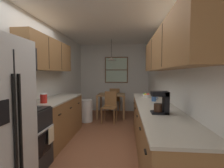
% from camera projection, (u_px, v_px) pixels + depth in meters
% --- Properties ---
extents(ground_plane, '(12.00, 12.00, 0.00)m').
position_uv_depth(ground_plane, '(105.00, 135.00, 3.85)').
color(ground_plane, brown).
extents(wall_left, '(0.10, 9.00, 2.55)m').
position_uv_depth(wall_left, '(48.00, 80.00, 3.89)').
color(wall_left, silver).
rests_on(wall_left, ground).
extents(wall_right, '(0.10, 9.00, 2.55)m').
position_uv_depth(wall_right, '(165.00, 81.00, 3.65)').
color(wall_right, silver).
rests_on(wall_right, ground).
extents(wall_back, '(4.40, 0.10, 2.55)m').
position_uv_depth(wall_back, '(114.00, 78.00, 6.40)').
color(wall_back, silver).
rests_on(wall_back, ground).
extents(ceiling_slab, '(4.40, 9.00, 0.08)m').
position_uv_depth(ceiling_slab, '(104.00, 22.00, 3.69)').
color(ceiling_slab, white).
extents(stove_range, '(0.66, 0.60, 1.10)m').
position_uv_depth(stove_range, '(23.00, 140.00, 2.41)').
color(stove_range, black).
rests_on(stove_range, ground).
extents(microwave_over_range, '(0.39, 0.62, 0.35)m').
position_uv_depth(microwave_over_range, '(13.00, 58.00, 2.35)').
color(microwave_over_range, black).
extents(counter_left, '(0.64, 1.77, 0.90)m').
position_uv_depth(counter_left, '(57.00, 119.00, 3.59)').
color(counter_left, olive).
rests_on(counter_left, ground).
extents(upper_cabinets_left, '(0.33, 1.85, 0.65)m').
position_uv_depth(upper_cabinets_left, '(48.00, 55.00, 3.47)').
color(upper_cabinets_left, olive).
extents(counter_right, '(0.64, 3.30, 0.90)m').
position_uv_depth(counter_right, '(155.00, 131.00, 2.84)').
color(counter_right, olive).
rests_on(counter_right, ground).
extents(upper_cabinets_right, '(0.33, 2.98, 0.63)m').
position_uv_depth(upper_cabinets_right, '(166.00, 50.00, 2.69)').
color(upper_cabinets_right, olive).
extents(dining_table, '(0.89, 0.81, 0.76)m').
position_uv_depth(dining_table, '(111.00, 98.00, 5.50)').
color(dining_table, olive).
rests_on(dining_table, ground).
extents(dining_chair_near, '(0.45, 0.45, 0.90)m').
position_uv_depth(dining_chair_near, '(110.00, 105.00, 4.90)').
color(dining_chair_near, olive).
rests_on(dining_chair_near, ground).
extents(dining_chair_far, '(0.41, 0.41, 0.90)m').
position_uv_depth(dining_chair_far, '(115.00, 99.00, 6.11)').
color(dining_chair_far, olive).
rests_on(dining_chair_far, ground).
extents(pendant_light, '(0.27, 0.27, 0.68)m').
position_uv_depth(pendant_light, '(111.00, 59.00, 5.43)').
color(pendant_light, black).
extents(back_window, '(0.88, 0.05, 0.99)m').
position_uv_depth(back_window, '(116.00, 70.00, 6.30)').
color(back_window, brown).
extents(trash_bin, '(0.36, 0.36, 0.66)m').
position_uv_depth(trash_bin, '(86.00, 111.00, 4.96)').
color(trash_bin, white).
rests_on(trash_bin, ground).
extents(storage_canister, '(0.12, 0.12, 0.17)m').
position_uv_depth(storage_canister, '(44.00, 98.00, 3.01)').
color(storage_canister, red).
rests_on(storage_canister, counter_left).
extents(dish_towel, '(0.02, 0.16, 0.24)m').
position_uv_depth(dish_towel, '(51.00, 135.00, 2.53)').
color(dish_towel, beige).
extents(coffee_maker, '(0.22, 0.18, 0.30)m').
position_uv_depth(coffee_maker, '(162.00, 102.00, 2.20)').
color(coffee_maker, black).
rests_on(coffee_maker, counter_right).
extents(mug_by_coffeemaker, '(0.13, 0.09, 0.11)m').
position_uv_depth(mug_by_coffeemaker, '(154.00, 98.00, 3.19)').
color(mug_by_coffeemaker, '#335999').
rests_on(mug_by_coffeemaker, counter_right).
extents(fruit_bowl, '(0.21, 0.21, 0.09)m').
position_uv_depth(fruit_bowl, '(146.00, 96.00, 3.76)').
color(fruit_bowl, silver).
rests_on(fruit_bowl, counter_right).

